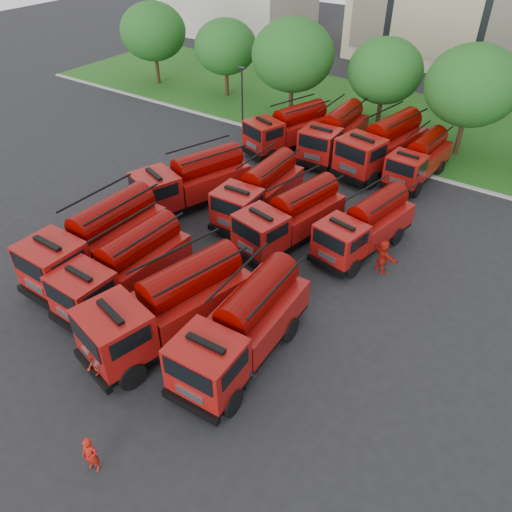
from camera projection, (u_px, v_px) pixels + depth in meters
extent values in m
plane|color=black|center=(206.00, 283.00, 25.69)|extent=(140.00, 140.00, 0.00)
cube|color=#144C14|center=(397.00, 122.00, 42.79)|extent=(70.00, 16.00, 0.12)
cube|color=gray|center=(356.00, 156.00, 37.44)|extent=(70.00, 0.30, 0.14)
cylinder|color=#382314|center=(158.00, 71.00, 50.26)|extent=(0.36, 0.36, 2.62)
ellipsoid|color=#144816|center=(153.00, 31.00, 48.03)|extent=(6.30, 6.30, 5.36)
cylinder|color=#382314|center=(227.00, 84.00, 47.37)|extent=(0.36, 0.36, 2.38)
ellipsoid|color=#144816|center=(226.00, 47.00, 45.35)|extent=(5.71, 5.71, 4.86)
cylinder|color=#382314|center=(291.00, 103.00, 42.64)|extent=(0.36, 0.36, 2.80)
ellipsoid|color=#144816|center=(293.00, 55.00, 40.26)|extent=(6.72, 6.72, 5.71)
cylinder|color=#382314|center=(379.00, 114.00, 41.22)|extent=(0.36, 0.36, 2.45)
ellipsoid|color=#144816|center=(385.00, 71.00, 39.14)|extent=(5.88, 5.88, 5.00)
cylinder|color=#382314|center=(459.00, 138.00, 36.98)|extent=(0.36, 0.36, 2.73)
ellipsoid|color=#144816|center=(473.00, 86.00, 34.66)|extent=(6.55, 6.55, 5.57)
cylinder|color=black|center=(242.00, 101.00, 40.05)|extent=(0.14, 0.14, 5.00)
cube|color=black|center=(242.00, 68.00, 38.51)|extent=(0.60, 0.25, 0.12)
cube|color=black|center=(101.00, 257.00, 26.33)|extent=(2.62, 7.79, 0.33)
cube|color=black|center=(37.00, 298.00, 23.78)|extent=(2.78, 0.30, 0.39)
cube|color=maroon|center=(53.00, 263.00, 23.83)|extent=(2.74, 2.46, 2.16)
cube|color=black|center=(28.00, 268.00, 22.72)|extent=(2.33, 0.07, 0.94)
cube|color=maroon|center=(116.00, 232.00, 26.60)|extent=(2.76, 5.13, 1.44)
cylinder|color=#570100|center=(112.00, 213.00, 25.89)|extent=(1.70, 4.68, 1.66)
cylinder|color=black|center=(40.00, 278.00, 25.09)|extent=(0.40, 1.22, 1.22)
cylinder|color=black|center=(73.00, 297.00, 23.92)|extent=(0.40, 1.22, 1.22)
cylinder|color=black|center=(114.00, 233.00, 28.29)|extent=(0.40, 1.22, 1.22)
cylinder|color=black|center=(146.00, 248.00, 27.12)|extent=(0.40, 1.22, 1.22)
cube|color=black|center=(128.00, 283.00, 24.68)|extent=(2.49, 7.13, 0.30)
cube|color=black|center=(68.00, 326.00, 22.38)|extent=(2.53, 0.31, 0.35)
cube|color=maroon|center=(83.00, 292.00, 22.42)|extent=(2.53, 2.28, 1.97)
cube|color=black|center=(60.00, 298.00, 21.42)|extent=(2.12, 0.10, 0.86)
cube|color=maroon|center=(142.00, 259.00, 24.91)|extent=(2.59, 4.71, 1.31)
cylinder|color=#570100|center=(139.00, 242.00, 24.27)|extent=(1.62, 4.28, 1.52)
cylinder|color=black|center=(70.00, 305.00, 23.58)|extent=(0.38, 1.12, 1.11)
cylinder|color=black|center=(102.00, 325.00, 22.49)|extent=(0.38, 1.12, 1.11)
cylinder|color=black|center=(139.00, 259.00, 26.46)|extent=(0.38, 1.12, 1.11)
cylinder|color=black|center=(171.00, 275.00, 25.38)|extent=(0.38, 1.12, 1.11)
cube|color=black|center=(172.00, 323.00, 22.35)|extent=(4.20, 8.07, 0.33)
cube|color=black|center=(93.00, 370.00, 20.28)|extent=(2.74, 0.89, 0.38)
cube|color=maroon|center=(115.00, 333.00, 20.18)|extent=(3.17, 2.96, 2.14)
cube|color=black|center=(85.00, 339.00, 19.22)|extent=(2.26, 0.58, 0.93)
cube|color=maroon|center=(192.00, 297.00, 22.47)|extent=(3.77, 5.53, 1.43)
cylinder|color=#570100|center=(190.00, 277.00, 21.77)|extent=(2.65, 4.87, 1.65)
cylinder|color=black|center=(101.00, 342.00, 21.62)|extent=(0.65, 1.26, 1.21)
cylinder|color=black|center=(132.00, 376.00, 20.13)|extent=(0.65, 1.26, 1.21)
cylinder|color=black|center=(191.00, 292.00, 24.23)|extent=(0.65, 1.26, 1.21)
cylinder|color=black|center=(224.00, 319.00, 22.74)|extent=(0.65, 1.26, 1.21)
cube|color=black|center=(244.00, 343.00, 21.43)|extent=(2.76, 7.46, 0.32)
cube|color=black|center=(190.00, 406.00, 18.92)|extent=(2.64, 0.38, 0.37)
cube|color=maroon|center=(207.00, 364.00, 19.00)|extent=(2.68, 2.43, 2.05)
cube|color=black|center=(187.00, 376.00, 17.92)|extent=(2.21, 0.16, 0.89)
cube|color=maroon|center=(258.00, 313.00, 21.71)|extent=(2.80, 4.95, 1.37)
cylinder|color=#570100|center=(258.00, 294.00, 21.04)|extent=(1.78, 4.48, 1.58)
cylinder|color=black|center=(182.00, 376.00, 20.14)|extent=(0.42, 1.17, 1.16)
cylinder|color=black|center=(232.00, 402.00, 19.12)|extent=(0.42, 1.17, 1.16)
cylinder|color=black|center=(244.00, 309.00, 23.28)|extent=(0.42, 1.17, 1.16)
cylinder|color=black|center=(290.00, 329.00, 22.27)|extent=(0.42, 1.17, 1.16)
cube|color=black|center=(194.00, 195.00, 31.57)|extent=(4.64, 7.68, 0.31)
cube|color=black|center=(141.00, 214.00, 29.84)|extent=(2.55, 1.09, 0.36)
cube|color=maroon|center=(156.00, 191.00, 29.68)|extent=(3.16, 3.00, 2.03)
cube|color=black|center=(137.00, 189.00, 28.84)|extent=(2.09, 0.76, 0.89)
cube|color=maroon|center=(208.00, 178.00, 31.62)|extent=(3.97, 5.37, 1.36)
cylinder|color=#570100|center=(207.00, 162.00, 30.95)|extent=(2.90, 4.65, 1.56)
cylinder|color=black|center=(147.00, 202.00, 31.11)|extent=(0.72, 1.20, 1.15)
cylinder|color=black|center=(165.00, 219.00, 29.57)|extent=(0.72, 1.20, 1.15)
cylinder|color=black|center=(209.00, 181.00, 33.30)|extent=(0.72, 1.20, 1.15)
cylinder|color=black|center=(229.00, 195.00, 31.76)|extent=(0.72, 1.20, 1.15)
cube|color=black|center=(259.00, 205.00, 30.70)|extent=(2.49, 7.00, 0.30)
cube|color=black|center=(226.00, 232.00, 28.37)|extent=(2.48, 0.32, 0.35)
cube|color=maroon|center=(237.00, 206.00, 28.43)|extent=(2.49, 2.25, 1.93)
cube|color=black|center=(226.00, 208.00, 27.42)|extent=(2.08, 0.11, 0.84)
cube|color=maroon|center=(269.00, 186.00, 30.96)|extent=(2.57, 4.63, 1.29)
cylinder|color=#570100|center=(269.00, 171.00, 30.33)|extent=(1.61, 4.20, 1.49)
cylinder|color=black|center=(220.00, 220.00, 29.52)|extent=(0.38, 1.10, 1.09)
cylinder|color=black|center=(252.00, 231.00, 28.54)|extent=(0.38, 1.10, 1.09)
cylinder|color=black|center=(259.00, 189.00, 32.45)|extent=(0.38, 1.10, 1.09)
cylinder|color=black|center=(290.00, 199.00, 31.47)|extent=(0.38, 1.10, 1.09)
cube|color=black|center=(290.00, 231.00, 28.40)|extent=(3.60, 7.22, 0.30)
cube|color=black|center=(245.00, 257.00, 26.48)|extent=(2.46, 0.74, 0.35)
cube|color=maroon|center=(261.00, 231.00, 26.42)|extent=(2.80, 2.61, 1.92)
cube|color=black|center=(245.00, 232.00, 25.54)|extent=(2.04, 0.46, 0.84)
cube|color=maroon|center=(304.00, 212.00, 28.53)|extent=(3.28, 4.93, 1.28)
cylinder|color=#570100|center=(305.00, 196.00, 27.90)|extent=(2.28, 4.35, 1.48)
cylinder|color=black|center=(244.00, 242.00, 27.69)|extent=(0.56, 1.13, 1.08)
cylinder|color=black|center=(273.00, 260.00, 26.38)|extent=(0.56, 1.13, 1.08)
cylinder|color=black|center=(296.00, 213.00, 30.09)|extent=(0.56, 1.13, 1.08)
cylinder|color=black|center=(326.00, 228.00, 28.79)|extent=(0.56, 1.13, 1.08)
cube|color=black|center=(363.00, 239.00, 27.80)|extent=(3.31, 6.86, 0.28)
cube|color=black|center=(326.00, 266.00, 25.94)|extent=(2.35, 0.65, 0.33)
cube|color=maroon|center=(340.00, 240.00, 25.89)|extent=(2.64, 2.45, 1.83)
cube|color=black|center=(328.00, 242.00, 25.04)|extent=(1.95, 0.40, 0.80)
cube|color=maroon|center=(376.00, 221.00, 27.93)|extent=(3.04, 4.67, 1.22)
cylinder|color=#570100|center=(378.00, 205.00, 27.34)|extent=(2.10, 4.14, 1.41)
cylinder|color=black|center=(320.00, 251.00, 27.08)|extent=(0.51, 1.08, 1.03)
cylinder|color=black|center=(353.00, 268.00, 25.86)|extent=(0.51, 1.08, 1.03)
cylinder|color=black|center=(364.00, 221.00, 29.42)|extent=(0.51, 1.08, 1.03)
cylinder|color=black|center=(396.00, 236.00, 28.21)|extent=(0.51, 1.08, 1.03)
cube|color=black|center=(288.00, 141.00, 38.30)|extent=(4.34, 7.32, 0.30)
cube|color=black|center=(251.00, 153.00, 36.62)|extent=(2.44, 1.01, 0.35)
cube|color=maroon|center=(264.00, 135.00, 36.47)|extent=(3.00, 2.84, 1.94)
cube|color=black|center=(252.00, 132.00, 35.66)|extent=(2.00, 0.70, 0.84)
cube|color=maroon|center=(299.00, 127.00, 38.35)|extent=(3.74, 5.10, 1.29)
cylinder|color=#570100|center=(300.00, 114.00, 37.72)|extent=(2.72, 4.43, 1.49)
cylinder|color=black|center=(252.00, 145.00, 37.83)|extent=(0.67, 1.15, 1.09)
cylinder|color=black|center=(271.00, 156.00, 36.38)|extent=(0.67, 1.15, 1.09)
cylinder|color=black|center=(296.00, 131.00, 39.96)|extent=(0.67, 1.15, 1.09)
cylinder|color=black|center=(315.00, 141.00, 38.50)|extent=(0.67, 1.15, 1.09)
cube|color=black|center=(333.00, 146.00, 37.46)|extent=(2.66, 7.29, 0.31)
cube|color=black|center=(311.00, 165.00, 35.02)|extent=(2.58, 0.36, 0.36)
cube|color=maroon|center=(320.00, 143.00, 35.10)|extent=(2.61, 2.36, 2.00)
cube|color=black|center=(313.00, 143.00, 34.04)|extent=(2.16, 0.14, 0.87)
cube|color=maroon|center=(341.00, 131.00, 37.74)|extent=(2.71, 4.83, 1.34)
cylinder|color=#570100|center=(342.00, 117.00, 37.08)|extent=(1.72, 4.38, 1.54)
cylinder|color=black|center=(303.00, 157.00, 36.22)|extent=(0.41, 1.14, 1.13)
cylinder|color=black|center=(332.00, 165.00, 35.21)|extent=(0.41, 1.14, 1.13)
cylinder|color=black|center=(329.00, 135.00, 39.28)|extent=(0.41, 1.14, 1.13)
cylinder|color=black|center=(357.00, 142.00, 38.28)|extent=(0.41, 1.14, 1.13)
cube|color=black|center=(380.00, 159.00, 35.61)|extent=(3.93, 8.09, 0.33)
cube|color=black|center=(346.00, 178.00, 33.43)|extent=(2.77, 0.78, 0.39)
cube|color=maroon|center=(360.00, 154.00, 33.36)|extent=(3.12, 2.90, 2.16)
cube|color=black|center=(350.00, 153.00, 32.36)|extent=(2.30, 0.48, 0.94)
cube|color=maroon|center=(391.00, 142.00, 35.77)|extent=(3.61, 5.51, 1.44)
cylinder|color=#570100|center=(394.00, 127.00, 35.06)|extent=(2.49, 4.88, 1.66)
cylinder|color=black|center=(341.00, 168.00, 34.77)|extent=(0.61, 1.27, 1.22)
cylinder|color=black|center=(371.00, 180.00, 33.33)|extent=(0.61, 1.27, 1.22)
cylinder|color=black|center=(380.00, 147.00, 37.52)|extent=(0.61, 1.27, 1.22)
cylinder|color=black|center=(410.00, 157.00, 36.08)|extent=(0.61, 1.27, 1.22)
cube|color=black|center=(417.00, 171.00, 34.44)|extent=(2.53, 6.49, 0.27)
cube|color=black|center=(396.00, 189.00, 32.45)|extent=(2.28, 0.39, 0.32)
cube|color=maroon|center=(406.00, 169.00, 32.46)|extent=(2.36, 2.15, 1.77)
cube|color=black|center=(400.00, 169.00, 31.58)|extent=(1.91, 0.18, 0.77)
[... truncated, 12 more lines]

